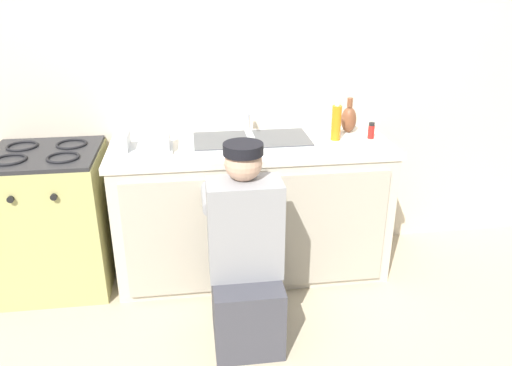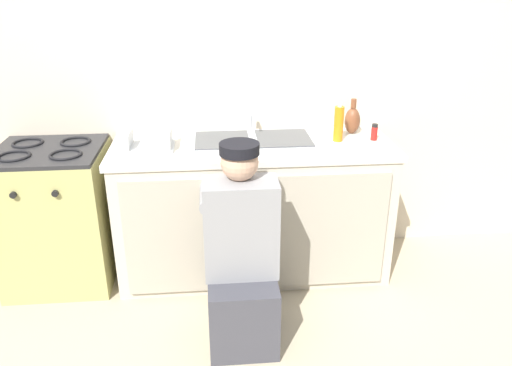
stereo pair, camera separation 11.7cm
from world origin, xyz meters
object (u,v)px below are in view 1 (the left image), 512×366
at_px(spice_bottle_red, 371,131).
at_px(vase_decorative, 349,119).
at_px(sink_double_basin, 252,141).
at_px(stove_range, 54,220).
at_px(plumber_person, 246,264).
at_px(soap_bottle_orange, 336,122).
at_px(dish_rack_tray, 149,146).

relative_size(spice_bottle_red, vase_decorative, 0.46).
height_order(sink_double_basin, stove_range, sink_double_basin).
distance_m(plumber_person, vase_decorative, 1.27).
bearing_deg(soap_bottle_orange, vase_decorative, 48.83).
height_order(sink_double_basin, vase_decorative, vase_decorative).
relative_size(sink_double_basin, spice_bottle_red, 7.62).
xyz_separation_m(vase_decorative, dish_rack_tray, (-1.29, -0.19, -0.07)).
bearing_deg(plumber_person, dish_rack_tray, 127.35).
distance_m(stove_range, vase_decorative, 1.99).
height_order(plumber_person, dish_rack_tray, plumber_person).
bearing_deg(stove_range, spice_bottle_red, 0.34).
bearing_deg(plumber_person, soap_bottle_orange, 46.73).
bearing_deg(dish_rack_tray, stove_range, 177.57).
bearing_deg(sink_double_basin, soap_bottle_orange, 1.60).
height_order(stove_range, spice_bottle_red, spice_bottle_red).
bearing_deg(spice_bottle_red, soap_bottle_orange, 178.74).
height_order(vase_decorative, dish_rack_tray, vase_decorative).
bearing_deg(dish_rack_tray, soap_bottle_orange, 2.15).
bearing_deg(stove_range, vase_decorative, 4.94).
bearing_deg(dish_rack_tray, plumber_person, -52.65).
relative_size(soap_bottle_orange, spice_bottle_red, 2.38).
bearing_deg(spice_bottle_red, sink_double_basin, -179.26).
distance_m(vase_decorative, dish_rack_tray, 1.31).
xyz_separation_m(plumber_person, soap_bottle_orange, (0.66, 0.70, 0.54)).
distance_m(sink_double_basin, stove_range, 1.33).
distance_m(soap_bottle_orange, spice_bottle_red, 0.24).
xyz_separation_m(plumber_person, vase_decorative, (0.79, 0.85, 0.52)).
distance_m(sink_double_basin, dish_rack_tray, 0.62).
bearing_deg(plumber_person, stove_range, 148.67).
xyz_separation_m(stove_range, plumber_person, (1.12, -0.68, 0.01)).
bearing_deg(spice_bottle_red, plumber_person, -142.04).
distance_m(plumber_person, dish_rack_tray, 0.94).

